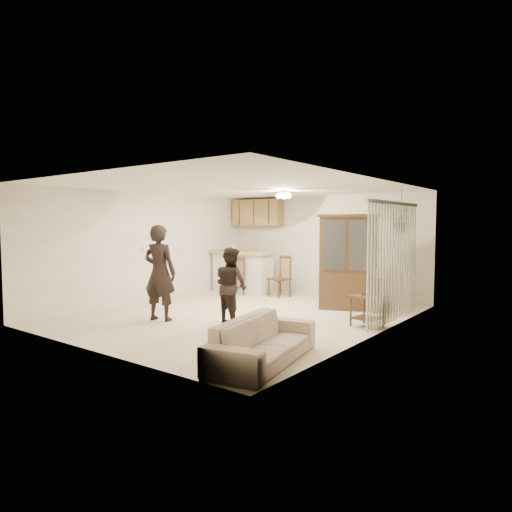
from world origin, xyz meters
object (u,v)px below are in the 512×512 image
Objects in this scene: side_table at (367,310)px; chair_bar at (234,285)px; china_hutch at (348,263)px; sofa at (263,334)px; adult at (160,272)px; chair_hutch_left at (279,285)px; child at (231,286)px; chair_hutch_right at (368,288)px.

chair_bar is (-4.11, 1.31, -0.02)m from side_table.
sofa is at bearing -101.07° from china_hutch.
sofa is 3.23m from adult.
adult is 1.91× the size of chair_bar.
side_table is 0.60× the size of chair_hutch_left.
side_table is (0.22, 2.76, -0.08)m from sofa.
china_hutch reaches higher than side_table.
chair_bar is at bearing -39.95° from child.
chair_bar reaches higher than side_table.
china_hutch is at bearing -101.27° from child.
sofa is 2.77m from side_table.
side_table is 0.54× the size of chair_hutch_right.
sofa is at bearing -94.49° from side_table.
chair_bar is at bearing -141.06° from chair_hutch_left.
adult is 2.97× the size of side_table.
adult is 3.87m from china_hutch.
china_hutch is at bearing -141.43° from adult.
chair_hutch_right reaches higher than chair_hutch_left.
child is 2.43m from side_table.
china_hutch is at bearing 15.11° from chair_bar.
side_table is 2.63m from chair_hutch_right.
chair_hutch_right is at bearing -133.09° from adult.
chair_hutch_left is (-2.06, 0.49, -0.70)m from china_hutch.
china_hutch is at bearing -0.85° from sofa.
child is at bearing 38.82° from sofa.
sofa is 1.39× the size of child.
adult is 3.32m from chair_bar.
chair_bar is at bearing -90.39° from adult.
chair_bar is (-2.07, 2.57, -0.41)m from child.
china_hutch is 3.28× the size of side_table.
china_hutch reaches higher than sofa.
adult reaches higher than child.
sofa is 3.09× the size of side_table.
chair_bar is 3.27m from chair_hutch_right.
adult is at bearing 36.65° from child.
side_table is (3.27, 1.84, -0.62)m from adult.
sofa is 1.04× the size of adult.
child is (-1.82, 1.51, 0.31)m from sofa.
chair_hutch_left is 2.12m from chair_hutch_right.
sofa is 1.67× the size of chair_hutch_right.
side_table is at bearing -15.01° from chair_hutch_left.
child is (1.22, 0.58, -0.22)m from adult.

